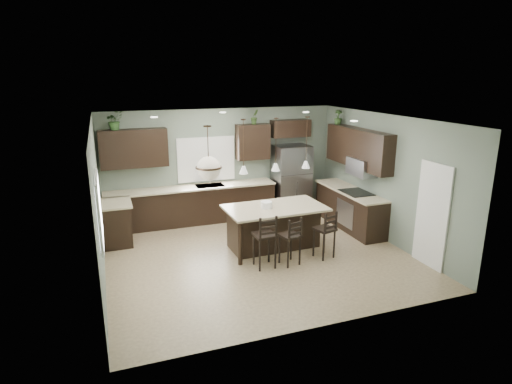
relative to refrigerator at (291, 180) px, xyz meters
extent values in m
plane|color=#9E8466|center=(-1.76, -2.28, -0.93)|extent=(6.00, 6.00, 0.00)
cube|color=white|center=(1.21, -3.83, 0.09)|extent=(0.04, 0.82, 2.04)
cube|color=white|center=(-2.16, 0.45, 0.62)|extent=(1.35, 0.02, 1.00)
cube|color=white|center=(-4.75, -3.08, 0.62)|extent=(0.02, 1.10, 1.00)
cube|color=black|center=(-4.46, -0.58, -0.48)|extent=(0.60, 0.90, 0.90)
cube|color=beige|center=(-4.44, -0.58, -0.01)|extent=(0.66, 0.96, 0.04)
cube|color=black|center=(-2.61, 0.17, -0.48)|extent=(4.20, 0.60, 0.90)
cube|color=beige|center=(-2.61, 0.15, -0.01)|extent=(4.20, 0.66, 0.04)
cube|color=gray|center=(-2.16, 0.15, 0.01)|extent=(0.70, 0.45, 0.01)
cylinder|color=silver|center=(-2.16, 0.12, 0.16)|extent=(0.02, 0.02, 0.28)
cube|color=black|center=(-3.91, 0.30, 1.02)|extent=(1.55, 0.34, 0.90)
cube|color=black|center=(-0.96, 0.30, 1.02)|extent=(0.85, 0.34, 0.90)
cube|color=black|center=(0.09, 0.30, 1.32)|extent=(1.05, 0.34, 0.45)
cube|color=black|center=(0.94, -1.41, -0.48)|extent=(0.60, 2.35, 0.90)
cube|color=beige|center=(0.92, -1.41, -0.01)|extent=(0.66, 2.35, 0.04)
cube|color=black|center=(0.92, -1.68, 0.02)|extent=(0.58, 0.75, 0.02)
cube|color=gray|center=(0.63, -1.68, -0.48)|extent=(0.01, 0.72, 0.60)
cube|color=black|center=(1.07, -1.41, 1.02)|extent=(0.34, 2.35, 0.90)
cube|color=gray|center=(1.02, -1.68, 0.62)|extent=(0.40, 0.75, 0.40)
cube|color=gray|center=(0.00, 0.00, 0.00)|extent=(0.90, 0.74, 1.85)
cube|color=black|center=(-1.29, -2.02, -0.46)|extent=(2.13, 1.25, 0.92)
cylinder|color=white|center=(-1.49, -2.03, 0.07)|extent=(0.24, 0.24, 0.14)
cube|color=black|center=(-1.83, -2.83, -0.38)|extent=(0.41, 0.41, 1.08)
cube|color=black|center=(-1.32, -2.88, -0.43)|extent=(0.44, 0.44, 0.99)
cube|color=black|center=(-0.53, -2.82, -0.42)|extent=(0.45, 0.45, 1.00)
imported|color=#284B20|center=(-4.29, 0.27, 1.69)|extent=(0.49, 0.46, 0.43)
imported|color=#395927|center=(-0.92, 0.27, 1.66)|extent=(0.25, 0.22, 0.38)
imported|color=#2C4B20|center=(1.04, -0.48, 1.66)|extent=(0.24, 0.24, 0.37)
plane|color=slate|center=(-1.76, 0.47, 0.48)|extent=(6.00, 0.00, 6.00)
plane|color=slate|center=(-1.76, -5.03, 0.48)|extent=(6.00, 0.00, 6.00)
plane|color=slate|center=(-4.76, -2.28, 0.48)|extent=(0.00, 5.50, 5.50)
plane|color=slate|center=(1.24, -2.28, 0.48)|extent=(0.00, 5.50, 5.50)
plane|color=white|center=(-1.76, -2.28, 1.87)|extent=(6.00, 6.00, 0.00)
camera|label=1|loc=(-4.58, -9.97, 2.71)|focal=30.00mm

